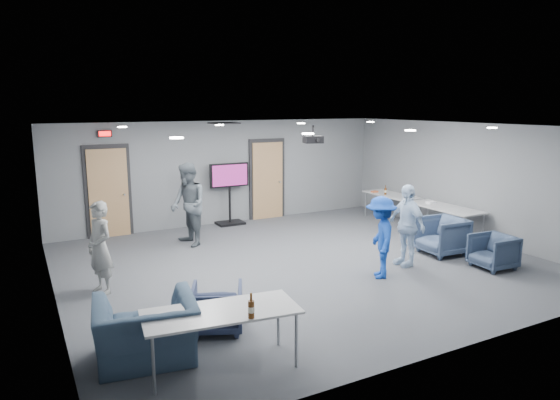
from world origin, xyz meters
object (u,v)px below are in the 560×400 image
chair_front_b (146,331)px  bottle_right (385,191)px  tv_stand (230,190)px  person_d (380,237)px  bottle_front (251,309)px  chair_right_c (493,252)px  table_right_a (392,196)px  person_a (100,248)px  person_c (406,225)px  table_front_left (221,314)px  projector (313,139)px  table_right_b (445,209)px  chair_right_b (442,236)px  chair_front_a (217,308)px  person_b (188,205)px

chair_front_b → bottle_right: (7.48, 4.50, 0.43)m
tv_stand → person_d: bearing=-80.7°
chair_front_b → bottle_front: size_ratio=4.05×
chair_right_c → table_right_a: (0.92, 4.04, 0.35)m
person_a → table_right_a: bearing=81.2°
person_c → table_front_left: size_ratio=0.84×
person_c → projector: size_ratio=3.61×
table_right_b → bottle_front: bearing=117.7°
person_d → bottle_front: person_d is taller
chair_right_b → table_front_left: chair_right_b is taller
tv_stand → chair_right_b: bearing=-57.7°
chair_right_c → chair_right_b: bearing=-167.3°
chair_right_b → table_right_b: (1.10, 0.99, 0.29)m
person_d → chair_front_b: (-4.49, -1.05, -0.36)m
person_d → chair_front_b: 4.62m
person_d → chair_right_c: size_ratio=2.07×
chair_front_a → bottle_right: bearing=-123.3°
person_b → projector: (2.18, -1.69, 1.47)m
person_a → person_d: 4.87m
person_c → table_front_left: bearing=-66.3°
chair_front_a → table_front_left: 1.11m
chair_right_c → table_right_a: bearing=171.0°
person_a → projector: bearing=73.2°
table_front_left → bottle_right: size_ratio=7.48×
chair_right_b → bottle_front: size_ratio=2.93×
table_right_a → projector: 4.07m
chair_right_b → chair_right_c: (0.18, -1.15, -0.07)m
bottle_front → table_right_b: bearing=27.7°
chair_front_b → bottle_right: bearing=-140.4°
person_c → projector: projector is taller
chair_right_b → chair_front_b: size_ratio=0.72×
person_a → chair_right_c: (6.85, -2.22, -0.45)m
person_a → table_right_b: size_ratio=0.83×
chair_right_c → chair_front_a: chair_right_c is taller
bottle_front → bottle_right: size_ratio=1.16×
person_a → bottle_right: person_a is taller
chair_front_b → projector: 5.60m
person_c → table_right_b: size_ratio=0.85×
person_b → table_front_left: person_b is taller
chair_right_b → table_front_left: bearing=-65.5°
person_b → person_d: 4.39m
person_a → person_d: person_a is taller
person_a → person_d: (4.60, -1.58, -0.03)m
chair_right_c → table_right_a: 4.16m
person_b → bottle_right: (5.40, -0.22, -0.11)m
table_right_a → table_front_left: same height
chair_right_b → chair_front_a: bearing=-74.0°
chair_front_a → tv_stand: tv_stand is taller
chair_right_b → tv_stand: size_ratio=0.54×
person_b → chair_front_b: bearing=-29.5°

